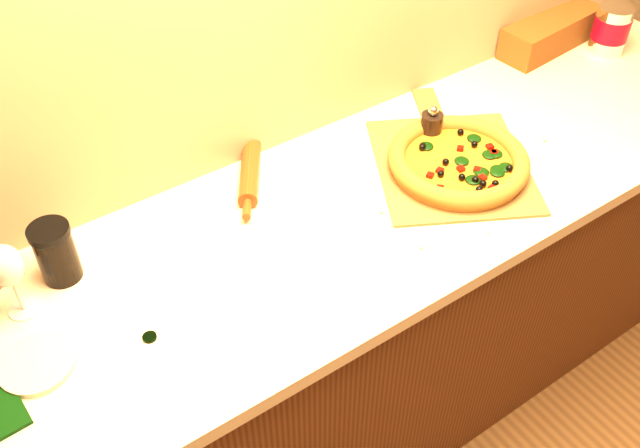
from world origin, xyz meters
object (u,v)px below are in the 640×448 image
Objects in this scene: wine_glass at (6,268)px; dark_jar at (56,253)px; pizza at (458,161)px; side_plate at (36,364)px; coffee_canister at (611,29)px; pepper_grinder at (431,127)px; pizza_peel at (450,161)px; rolling_pin at (250,170)px.

wine_glass reaches higher than dark_jar.
pizza is 2.41× the size of side_plate.
coffee_canister reaches higher than dark_jar.
pizza is 1.96× the size of wine_glass.
pepper_grinder is 1.14m from side_plate.
rolling_pin is (-0.47, 0.25, 0.02)m from pizza_peel.
pepper_grinder is at bearing -16.47° from rolling_pin.
dark_jar is at bearing 175.27° from pepper_grinder.
rolling_pin is 1.69× the size of wine_glass.
pepper_grinder is (0.02, 0.11, 0.04)m from pizza_peel.
pizza is at bearing -101.34° from pepper_grinder.
pizza reaches higher than rolling_pin.
pepper_grinder is at bearing 107.80° from pizza_peel.
wine_glass is (-1.11, 0.03, 0.09)m from pepper_grinder.
pizza_peel is 4.11× the size of side_plate.
rolling_pin is (-0.46, 0.28, -0.01)m from pizza.
side_plate is (-0.13, -0.21, -0.07)m from dark_jar.
pizza is 1.00m from dark_jar.
rolling_pin is 1.27m from coffee_canister.
pizza_peel is 5.52× the size of pepper_grinder.
pizza_peel is at bearing 1.00° from side_plate.
coffee_canister is (0.81, 0.18, 0.05)m from pizza.
pizza_peel is 4.28× the size of dark_jar.
pizza is 2.35× the size of coffee_canister.
dark_jar is at bearing -162.33° from pizza_peel.
dark_jar is 0.25m from side_plate.
side_plate is (-0.65, -0.27, -0.02)m from rolling_pin.
pizza is 1.16× the size of rolling_pin.
rolling_pin is 0.64m from wine_glass.
side_plate is at bearing -99.10° from wine_glass.
pizza_peel is at bearing -100.71° from pepper_grinder.
pizza is 0.14m from pepper_grinder.
pepper_grinder is (0.03, 0.14, 0.01)m from pizza.
pizza is at bearing -12.91° from dark_jar.
coffee_canister is 1.03× the size of side_plate.
wine_glass is at bearing 170.78° from pizza.
rolling_pin is at bearing 148.12° from pizza.
pizza reaches higher than pizza_peel.
wine_glass is 1.23× the size of side_plate.
dark_jar reaches higher than rolling_pin.
side_plate is at bearing -157.57° from rolling_pin.
side_plate is at bearing -122.06° from dark_jar.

